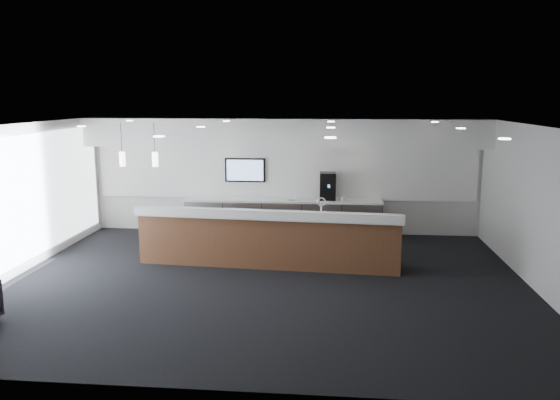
{
  "coord_description": "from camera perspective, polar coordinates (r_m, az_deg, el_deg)",
  "views": [
    {
      "loc": [
        1.21,
        -9.99,
        3.51
      ],
      "look_at": [
        0.15,
        1.3,
        1.37
      ],
      "focal_mm": 35.0,
      "sensor_mm": 36.0,
      "label": 1
    }
  ],
  "objects": [
    {
      "name": "cup_0",
      "position": [
        13.77,
        6.58,
        0.11
      ],
      "size": [
        0.11,
        0.11,
        0.1
      ],
      "primitive_type": "imported",
      "color": "white",
      "rests_on": "back_credenza"
    },
    {
      "name": "window_blinds_wall",
      "position": [
        11.92,
        -25.94,
        -0.11
      ],
      "size": [
        0.04,
        7.36,
        2.55
      ],
      "primitive_type": "cube",
      "color": "silver",
      "rests_on": "left_wall"
    },
    {
      "name": "wall_tv",
      "position": [
        14.2,
        -3.66,
        3.14
      ],
      "size": [
        1.05,
        0.08,
        0.62
      ],
      "color": "black",
      "rests_on": "back_wall"
    },
    {
      "name": "cup_1",
      "position": [
        13.76,
        6.0,
        0.12
      ],
      "size": [
        0.15,
        0.15,
        0.1
      ],
      "primitive_type": "imported",
      "rotation": [
        0.0,
        0.0,
        0.65
      ],
      "color": "white",
      "rests_on": "back_credenza"
    },
    {
      "name": "right_wall",
      "position": [
        10.88,
        25.64,
        -1.03
      ],
      "size": [
        0.02,
        8.0,
        3.0
      ],
      "primitive_type": "cube",
      "color": "silver",
      "rests_on": "ground"
    },
    {
      "name": "left_wall",
      "position": [
        11.94,
        -26.1,
        -0.11
      ],
      "size": [
        0.02,
        8.0,
        3.0
      ],
      "primitive_type": "cube",
      "color": "silver",
      "rests_on": "ground"
    },
    {
      "name": "pendant_right",
      "position": [
        11.69,
        -16.37,
        4.07
      ],
      "size": [
        0.12,
        0.12,
        0.3
      ],
      "primitive_type": "cylinder",
      "color": "#FFEEC6",
      "rests_on": "ceiling"
    },
    {
      "name": "back_wall",
      "position": [
        14.19,
        0.4,
        2.54
      ],
      "size": [
        10.0,
        0.02,
        3.0
      ],
      "primitive_type": "cube",
      "color": "silver",
      "rests_on": "ground"
    },
    {
      "name": "ceiling_can_lights",
      "position": [
        10.08,
        -1.57,
        7.61
      ],
      "size": [
        7.0,
        5.0,
        0.02
      ],
      "primitive_type": null,
      "color": "white",
      "rests_on": "ceiling"
    },
    {
      "name": "ground",
      "position": [
        10.66,
        -1.49,
        -8.54
      ],
      "size": [
        10.0,
        10.0,
        0.0
      ],
      "primitive_type": "plane",
      "color": "black",
      "rests_on": "ground"
    },
    {
      "name": "pendant_left",
      "position": [
        11.45,
        -13.1,
        4.09
      ],
      "size": [
        0.12,
        0.12,
        0.3
      ],
      "primitive_type": "cylinder",
      "color": "#FFEEC6",
      "rests_on": "ceiling"
    },
    {
      "name": "info_sign_left",
      "position": [
        13.78,
        1.3,
        0.51
      ],
      "size": [
        0.18,
        0.03,
        0.25
      ],
      "primitive_type": "cube",
      "rotation": [
        0.0,
        0.0,
        -0.06
      ],
      "color": "white",
      "rests_on": "back_credenza"
    },
    {
      "name": "ceiling",
      "position": [
        10.08,
        -1.57,
        7.78
      ],
      "size": [
        10.0,
        8.0,
        0.02
      ],
      "primitive_type": "cube",
      "color": "black",
      "rests_on": "back_wall"
    },
    {
      "name": "soffit_bulkhead",
      "position": [
        13.62,
        0.24,
        7.07
      ],
      "size": [
        10.0,
        0.9,
        0.7
      ],
      "primitive_type": "cube",
      "color": "white",
      "rests_on": "back_wall"
    },
    {
      "name": "info_sign_right",
      "position": [
        13.78,
        4.67,
        0.45
      ],
      "size": [
        0.18,
        0.05,
        0.24
      ],
      "primitive_type": "cube",
      "rotation": [
        0.0,
        0.0,
        0.19
      ],
      "color": "white",
      "rests_on": "back_credenza"
    },
    {
      "name": "cup_3",
      "position": [
        13.76,
        4.83,
        0.14
      ],
      "size": [
        0.14,
        0.14,
        0.1
      ],
      "primitive_type": "imported",
      "rotation": [
        0.0,
        0.0,
        1.94
      ],
      "color": "white",
      "rests_on": "back_credenza"
    },
    {
      "name": "service_counter",
      "position": [
        11.56,
        -1.22,
        -4.03
      ],
      "size": [
        5.61,
        1.3,
        1.49
      ],
      "rotation": [
        0.0,
        0.0,
        -0.07
      ],
      "color": "brown",
      "rests_on": "ground"
    },
    {
      "name": "alcove_panel",
      "position": [
        14.15,
        0.39,
        2.93
      ],
      "size": [
        9.8,
        0.06,
        1.4
      ],
      "primitive_type": "cube",
      "color": "white",
      "rests_on": "back_wall"
    },
    {
      "name": "coffee_machine",
      "position": [
        13.87,
        5.0,
        1.45
      ],
      "size": [
        0.41,
        0.53,
        0.69
      ],
      "rotation": [
        0.0,
        0.0,
        0.04
      ],
      "color": "black",
      "rests_on": "back_credenza"
    },
    {
      "name": "back_credenza",
      "position": [
        14.02,
        0.27,
        -1.81
      ],
      "size": [
        5.06,
        0.66,
        0.95
      ],
      "color": "#969A9F",
      "rests_on": "ground"
    },
    {
      "name": "cup_2",
      "position": [
        13.76,
        5.42,
        0.13
      ],
      "size": [
        0.13,
        0.13,
        0.1
      ],
      "primitive_type": "imported",
      "rotation": [
        0.0,
        0.0,
        1.29
      ],
      "color": "white",
      "rests_on": "back_credenza"
    }
  ]
}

